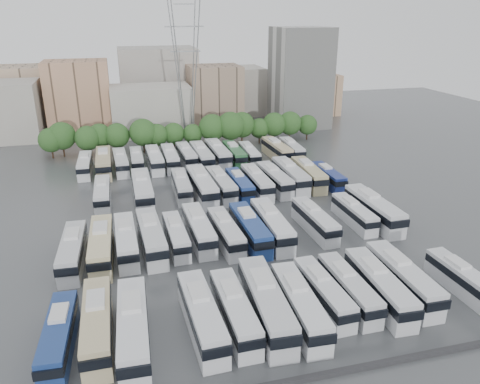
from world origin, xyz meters
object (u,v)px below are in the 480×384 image
object	(u,v)px
bus_r1_s0	(73,251)
bus_r2_s3	(142,190)
bus_r0_s1	(97,324)
bus_r1_s8	(272,225)
bus_r1_s1	(101,245)
bus_r3_s8	(218,154)
bus_r3_s7	(202,156)
bus_r3_s12	(277,150)
bus_r2_s1	(102,194)
bus_r3_s1	(104,162)
bus_r3_s0	(85,165)
bus_r1_s4	(176,235)
bus_r2_s6	(202,186)
bus_r1_s12	(354,213)
bus_r0_s13	(464,280)
bus_r2_s7	(221,185)
bus_r2_s8	(240,185)
bus_r2_s10	(274,179)
bus_r3_s5	(170,158)
bus_r3_s9	(234,154)
bus_r0_s5	(235,311)
bus_r2_s9	(257,182)
bus_r2_s12	(309,174)
bus_r2_s11	(290,175)
bus_r0_s0	(59,336)
bus_r0_s4	(202,315)
bus_r0_s11	(403,278)
bus_r1_s13	(374,209)
bus_r3_s2	(121,162)
bus_r0_s6	(266,303)
bus_r1_s7	(250,229)
bus_r1_s10	(315,220)
bus_r0_s7	(299,305)
bus_r1_s5	(199,229)
bus_r3_s3	(137,160)
electricity_pylon	(186,62)
bus_r0_s8	(323,292)
bus_r3_s13	(292,149)
apartment_tower	(300,78)
bus_r0_s10	(379,286)
bus_r1_s6	(226,232)
bus_r2_s13	(328,176)
bus_r3_s10	(249,154)
bus_r0_s9	(349,288)
bus_r3_s4	(155,159)

from	to	relation	value
bus_r1_s0	bus_r2_s3	xyz separation A→B (m)	(9.83, 18.79, 0.24)
bus_r0_s1	bus_r1_s8	xyz separation A→B (m)	(23.06, 16.72, 0.08)
bus_r1_s1	bus_r3_s8	size ratio (longest dim) A/B	0.96
bus_r3_s7	bus_r3_s12	world-z (taller)	bus_r3_s7
bus_r2_s1	bus_r3_s1	xyz separation A→B (m)	(0.09, 16.80, 0.26)
bus_r3_s0	bus_r1_s4	bearing A→B (deg)	-68.50
bus_r2_s6	bus_r3_s8	bearing A→B (deg)	68.26
bus_r1_s12	bus_r0_s13	bearing A→B (deg)	-81.74
bus_r2_s7	bus_r2_s8	xyz separation A→B (m)	(3.22, -0.38, -0.17)
bus_r2_s10	bus_r3_s5	bearing A→B (deg)	129.90
bus_r1_s1	bus_r3_s9	world-z (taller)	bus_r1_s1
bus_r0_s5	bus_r3_s9	distance (m)	54.83
bus_r1_s4	bus_r2_s9	xyz separation A→B (m)	(16.39, 16.90, 0.23)
bus_r2_s9	bus_r3_s7	distance (m)	18.84
bus_r1_s1	bus_r2_s12	xyz separation A→B (m)	(36.35, 19.36, -0.00)
bus_r2_s6	bus_r3_s7	bearing A→B (deg)	78.22
bus_r2_s9	bus_r2_s11	distance (m)	6.94
bus_r0_s0	bus_r0_s4	world-z (taller)	bus_r0_s4
bus_r0_s11	bus_r3_s9	size ratio (longest dim) A/B	1.05
bus_r1_s13	bus_r2_s1	distance (m)	43.30
bus_r2_s8	bus_r3_s2	bearing A→B (deg)	135.88
bus_r0_s6	bus_r3_s5	size ratio (longest dim) A/B	1.14
bus_r1_s8	bus_r3_s0	world-z (taller)	bus_r1_s8
bus_r1_s7	bus_r3_s7	bearing A→B (deg)	89.00
bus_r0_s13	bus_r0_s4	bearing A→B (deg)	177.13
bus_r1_s10	bus_r3_s12	world-z (taller)	bus_r3_s12
bus_r1_s8	bus_r2_s1	world-z (taller)	bus_r1_s8
bus_r3_s5	bus_r0_s4	bearing A→B (deg)	-93.40
bus_r1_s13	bus_r2_s10	size ratio (longest dim) A/B	1.08
bus_r0_s7	bus_r1_s5	world-z (taller)	bus_r0_s7
bus_r1_s12	bus_r3_s3	distance (m)	46.52
electricity_pylon	bus_r2_s1	distance (m)	45.60
bus_r1_s12	bus_r3_s3	size ratio (longest dim) A/B	0.99
bus_r0_s1	bus_r0_s7	world-z (taller)	bus_r0_s1
bus_r0_s8	bus_r3_s7	distance (m)	52.33
bus_r1_s10	bus_r3_s13	xyz separation A→B (m)	(9.94, 35.77, -0.03)
bus_r2_s6	bus_r2_s8	xyz separation A→B (m)	(6.57, -0.09, -0.38)
apartment_tower	bus_r1_s12	xyz separation A→B (m)	(-15.70, -62.83, -11.34)
bus_r3_s5	bus_r3_s3	bearing A→B (deg)	170.61
bus_r1_s7	bus_r1_s13	size ratio (longest dim) A/B	0.93
bus_r0_s10	bus_r2_s6	xyz separation A→B (m)	(-13.05, 35.25, 0.19)
bus_r1_s7	bus_r2_s8	size ratio (longest dim) A/B	1.11
bus_r1_s0	bus_r1_s6	size ratio (longest dim) A/B	1.04
bus_r2_s9	bus_r2_s13	xyz separation A→B (m)	(13.56, 0.03, -0.23)
bus_r0_s11	bus_r3_s8	size ratio (longest dim) A/B	0.95
bus_r0_s10	bus_r3_s2	distance (m)	59.63
bus_r1_s1	bus_r2_s7	xyz separation A→B (m)	(19.65, 18.16, -0.07)
bus_r0_s10	bus_r3_s5	world-z (taller)	bus_r0_s10
bus_r2_s1	bus_r3_s10	xyz separation A→B (m)	(29.72, 16.25, -0.07)
bus_r0_s9	bus_r3_s4	distance (m)	55.02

